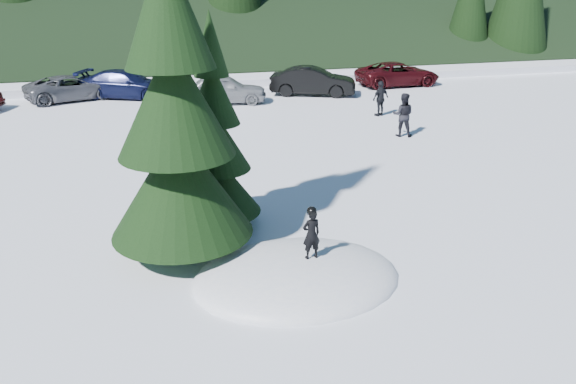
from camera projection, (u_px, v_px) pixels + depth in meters
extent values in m
plane|color=white|center=(297.00, 279.00, 12.00)|extent=(200.00, 200.00, 0.00)
ellipsoid|color=white|center=(297.00, 279.00, 12.00)|extent=(4.48, 3.52, 0.96)
cylinder|color=black|center=(183.00, 226.00, 12.84)|extent=(0.38, 0.38, 1.40)
cone|color=black|center=(180.00, 182.00, 12.45)|extent=(3.20, 3.20, 2.46)
cone|color=black|center=(174.00, 99.00, 11.78)|extent=(2.54, 2.54, 2.46)
cone|color=black|center=(167.00, 5.00, 11.11)|extent=(1.88, 1.88, 2.46)
cylinder|color=black|center=(218.00, 207.00, 14.42)|extent=(0.26, 0.26, 1.00)
cone|color=black|center=(217.00, 183.00, 14.18)|extent=(2.20, 2.20, 1.52)
cone|color=black|center=(215.00, 139.00, 13.77)|extent=(1.75, 1.75, 1.52)
cone|color=black|center=(212.00, 93.00, 13.35)|extent=(1.29, 1.29, 1.52)
cone|color=black|center=(210.00, 43.00, 12.94)|extent=(0.84, 0.84, 1.52)
imported|color=black|center=(311.00, 234.00, 11.69)|extent=(0.43, 0.32, 1.10)
imported|color=black|center=(403.00, 115.00, 22.43)|extent=(1.05, 0.96, 1.75)
imported|color=black|center=(381.00, 98.00, 25.75)|extent=(1.02, 0.73, 1.61)
imported|color=#4F5057|center=(72.00, 88.00, 29.12)|extent=(5.09, 3.61, 1.29)
imported|color=black|center=(126.00, 84.00, 29.62)|extent=(5.37, 3.82, 1.44)
imported|color=gray|center=(224.00, 89.00, 28.36)|extent=(4.45, 2.37, 1.44)
imported|color=black|center=(313.00, 81.00, 30.30)|extent=(4.84, 3.20, 1.51)
imported|color=#34090D|center=(398.00, 74.00, 32.98)|extent=(5.03, 2.49, 1.37)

